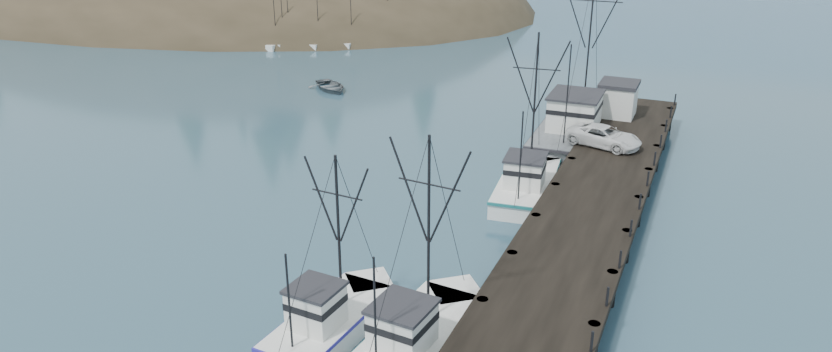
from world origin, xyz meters
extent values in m
plane|color=#2B4B60|center=(0.00, 0.00, 0.00)|extent=(400.00, 400.00, 0.00)
cube|color=black|center=(14.00, 16.00, 1.75)|extent=(6.00, 44.00, 0.50)
cylinder|color=black|center=(11.40, 1.00, 1.00)|extent=(0.56, 0.56, 2.00)
cylinder|color=black|center=(16.60, 1.00, 1.00)|extent=(0.56, 0.56, 2.00)
cylinder|color=black|center=(11.40, 6.00, 1.00)|extent=(0.56, 0.56, 2.00)
cylinder|color=black|center=(16.60, 6.00, 1.00)|extent=(0.56, 0.56, 2.00)
cylinder|color=black|center=(11.40, 11.00, 1.00)|extent=(0.56, 0.56, 2.00)
cylinder|color=black|center=(16.60, 11.00, 1.00)|extent=(0.56, 0.56, 2.00)
cylinder|color=black|center=(11.40, 16.00, 1.00)|extent=(0.56, 0.56, 2.00)
cylinder|color=black|center=(16.60, 16.00, 1.00)|extent=(0.56, 0.56, 2.00)
cylinder|color=black|center=(11.40, 21.00, 1.00)|extent=(0.56, 0.56, 2.00)
cylinder|color=black|center=(16.60, 21.00, 1.00)|extent=(0.56, 0.56, 2.00)
cylinder|color=black|center=(11.40, 26.00, 1.00)|extent=(0.56, 0.56, 2.00)
cylinder|color=black|center=(16.60, 26.00, 1.00)|extent=(0.56, 0.56, 2.00)
cylinder|color=black|center=(11.40, 31.00, 1.00)|extent=(0.56, 0.56, 2.00)
cylinder|color=black|center=(16.60, 31.00, 1.00)|extent=(0.56, 0.56, 2.00)
cylinder|color=black|center=(11.40, 36.00, 1.00)|extent=(0.56, 0.56, 2.00)
cylinder|color=black|center=(16.60, 36.00, 1.00)|extent=(0.56, 0.56, 2.00)
ellipsoid|color=#382D1E|center=(-70.00, 78.00, -6.00)|extent=(132.00, 78.00, 51.00)
ellipsoid|color=black|center=(-75.00, 82.00, -2.00)|extent=(109.20, 62.40, 41.60)
cube|color=beige|center=(-38.00, 56.00, 1.40)|extent=(4.00, 5.00, 2.80)
cube|color=beige|center=(-44.00, 60.00, 1.40)|extent=(4.00, 5.00, 2.80)
cube|color=beige|center=(-34.00, 62.00, 1.40)|extent=(4.00, 5.00, 2.80)
cube|color=white|center=(-30.55, 51.45, 0.30)|extent=(1.00, 3.50, 0.90)
cylinder|color=black|center=(-30.55, 51.45, 3.20)|extent=(0.08, 0.08, 6.00)
cube|color=white|center=(-31.53, 49.92, 0.30)|extent=(1.00, 3.50, 0.90)
cylinder|color=black|center=(-31.53, 49.92, 3.20)|extent=(0.08, 0.08, 6.00)
cube|color=white|center=(-30.97, 50.74, 0.30)|extent=(1.00, 3.50, 0.90)
cylinder|color=black|center=(-30.97, 50.74, 3.20)|extent=(0.08, 0.08, 6.00)
cube|color=white|center=(-31.60, 59.45, 0.30)|extent=(1.00, 3.50, 0.90)
cylinder|color=black|center=(-31.60, 59.45, 3.20)|extent=(0.08, 0.08, 6.00)
cube|color=white|center=(-26.84, 52.35, 0.30)|extent=(1.00, 3.50, 0.90)
cylinder|color=black|center=(-26.84, 52.35, 3.20)|extent=(0.08, 0.08, 6.00)
cube|color=white|center=(-20.59, 59.34, 0.30)|extent=(1.00, 3.50, 0.90)
cylinder|color=black|center=(-20.59, 59.34, 3.20)|extent=(0.08, 0.08, 6.00)
cube|color=white|center=(-36.54, 59.35, 0.30)|extent=(1.00, 3.50, 0.90)
cylinder|color=black|center=(-36.54, 59.35, 3.20)|extent=(0.08, 0.08, 6.00)
cube|color=white|center=(-33.12, 59.37, 0.30)|extent=(1.00, 3.50, 0.90)
cylinder|color=black|center=(-33.12, 59.37, 3.20)|extent=(0.08, 0.08, 6.00)
cube|color=white|center=(-23.36, 54.54, 0.30)|extent=(1.00, 3.50, 0.90)
cylinder|color=black|center=(-23.36, 54.54, 3.20)|extent=(0.08, 0.08, 6.00)
cube|color=white|center=(9.09, -1.72, 0.45)|extent=(4.18, 8.83, 1.60)
cube|color=white|center=(9.52, 2.52, 0.45)|extent=(3.32, 3.32, 1.60)
cube|color=#18605D|center=(9.09, -1.72, 1.15)|extent=(4.27, 9.05, 0.18)
cube|color=silver|center=(8.98, -2.81, 2.20)|extent=(2.56, 2.63, 1.90)
cube|color=#26262B|center=(8.98, -2.81, 3.23)|extent=(2.79, 2.87, 0.16)
cylinder|color=black|center=(9.22, -0.42, 5.77)|extent=(0.14, 0.14, 9.04)
cylinder|color=black|center=(8.75, -4.99, 3.96)|extent=(0.10, 0.10, 5.42)
cube|color=white|center=(4.81, -1.98, 0.45)|extent=(3.57, 7.59, 1.60)
cube|color=white|center=(5.12, 1.69, 0.45)|extent=(2.96, 2.96, 1.60)
cube|color=#2B229F|center=(4.81, -1.98, 1.15)|extent=(3.64, 7.78, 0.18)
cube|color=silver|center=(4.73, -2.93, 2.20)|extent=(2.24, 2.24, 1.90)
cube|color=#26262B|center=(4.73, -2.93, 3.23)|extent=(2.44, 2.45, 0.16)
cylinder|color=black|center=(4.91, -0.86, 5.07)|extent=(0.14, 0.14, 7.65)
cylinder|color=black|center=(4.58, -4.81, 3.54)|extent=(0.10, 0.10, 4.59)
cube|color=white|center=(9.05, 17.92, 0.45)|extent=(4.39, 9.37, 1.60)
cube|color=white|center=(8.59, 22.43, 0.45)|extent=(3.47, 3.47, 1.60)
cube|color=#1A6869|center=(9.05, 17.92, 1.15)|extent=(4.48, 9.61, 0.18)
cube|color=silver|center=(9.17, 16.76, 2.20)|extent=(2.69, 2.79, 1.90)
cube|color=#26262B|center=(9.17, 16.76, 3.23)|extent=(2.92, 3.04, 0.16)
cylinder|color=black|center=(8.91, 19.31, 6.09)|extent=(0.14, 0.14, 9.68)
cylinder|color=black|center=(9.41, 14.45, 4.15)|extent=(0.10, 0.10, 5.81)
cube|color=slate|center=(10.00, 30.03, 0.75)|extent=(5.39, 14.93, 2.20)
cube|color=slate|center=(9.88, 37.45, 0.75)|extent=(5.16, 5.16, 2.20)
cube|color=#232228|center=(10.00, 30.03, 1.75)|extent=(5.50, 15.31, 0.18)
cube|color=silver|center=(10.03, 28.13, 3.15)|extent=(3.67, 4.24, 2.60)
cube|color=#26262B|center=(10.03, 28.13, 4.53)|extent=(3.99, 4.63, 0.16)
cylinder|color=black|center=(9.96, 32.31, 8.01)|extent=(0.14, 0.14, 12.31)
cylinder|color=black|center=(10.09, 24.32, 5.54)|extent=(0.10, 0.10, 7.39)
cube|color=silver|center=(12.69, 32.25, 3.25)|extent=(2.80, 3.00, 2.50)
cube|color=#26262B|center=(12.69, 32.25, 4.65)|extent=(3.00, 3.20, 0.30)
imported|color=white|center=(13.01, 24.34, 2.75)|extent=(5.83, 3.81, 1.49)
imported|color=slate|center=(-16.19, 36.01, 0.00)|extent=(6.27, 6.06, 1.06)
camera|label=1|loc=(20.15, -27.74, 20.54)|focal=32.00mm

